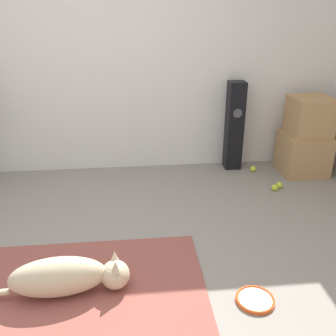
{
  "coord_description": "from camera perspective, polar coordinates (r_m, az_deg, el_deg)",
  "views": [
    {
      "loc": [
        0.28,
        -1.99,
        1.76
      ],
      "look_at": [
        0.59,
        0.96,
        0.45
      ],
      "focal_mm": 40.0,
      "sensor_mm": 36.0,
      "label": 1
    }
  ],
  "objects": [
    {
      "name": "wall_back",
      "position": [
        4.13,
        -10.24,
        16.68
      ],
      "size": [
        8.0,
        0.06,
        2.55
      ],
      "color": "silver",
      "rests_on": "ground_plane"
    },
    {
      "name": "cardboard_box_upper",
      "position": [
        4.34,
        20.8,
        7.4
      ],
      "size": [
        0.41,
        0.41,
        0.41
      ],
      "color": "tan",
      "rests_on": "cardboard_box_lower"
    },
    {
      "name": "tennis_ball_by_boxes",
      "position": [
        3.98,
        15.94,
        -2.9
      ],
      "size": [
        0.07,
        0.07,
        0.07
      ],
      "color": "#C6E033",
      "rests_on": "ground_plane"
    },
    {
      "name": "dog",
      "position": [
        2.6,
        -15.07,
        -15.66
      ],
      "size": [
        0.98,
        0.27,
        0.27
      ],
      "color": "beige",
      "rests_on": "area_rug"
    },
    {
      "name": "floor_speaker",
      "position": [
        4.28,
        10.07,
        6.29
      ],
      "size": [
        0.18,
        0.18,
        1.0
      ],
      "color": "black",
      "rests_on": "ground_plane"
    },
    {
      "name": "cardboard_box_lower",
      "position": [
        4.46,
        19.84,
        2.13
      ],
      "size": [
        0.48,
        0.48,
        0.44
      ],
      "color": "tan",
      "rests_on": "ground_plane"
    },
    {
      "name": "tennis_ball_near_speaker",
      "position": [
        4.05,
        16.59,
        -2.51
      ],
      "size": [
        0.07,
        0.07,
        0.07
      ],
      "color": "#C6E033",
      "rests_on": "ground_plane"
    },
    {
      "name": "area_rug",
      "position": [
        2.73,
        -16.39,
        -17.43
      ],
      "size": [
        1.98,
        1.06,
        0.01
      ],
      "color": "#934C42",
      "rests_on": "ground_plane"
    },
    {
      "name": "ground_plane",
      "position": [
        2.67,
        -11.02,
        -17.94
      ],
      "size": [
        12.0,
        12.0,
        0.0
      ],
      "primitive_type": "plane",
      "color": "gray"
    },
    {
      "name": "frisbee",
      "position": [
        2.61,
        13.13,
        -18.93
      ],
      "size": [
        0.25,
        0.25,
        0.03
      ],
      "color": "#DB511E",
      "rests_on": "ground_plane"
    },
    {
      "name": "tennis_ball_loose_on_carpet",
      "position": [
        4.37,
        12.82,
        -0.11
      ],
      "size": [
        0.07,
        0.07,
        0.07
      ],
      "color": "#C6E033",
      "rests_on": "ground_plane"
    }
  ]
}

